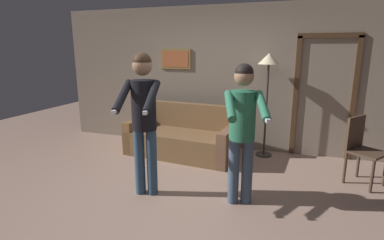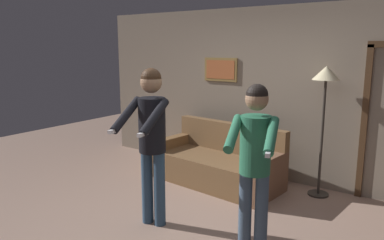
% 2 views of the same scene
% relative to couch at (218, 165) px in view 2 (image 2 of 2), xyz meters
% --- Properties ---
extents(ground_plane, '(12.00, 12.00, 0.00)m').
position_rel_couch_xyz_m(ground_plane, '(0.49, -1.49, -0.28)').
color(ground_plane, '#9F7F6E').
extents(back_wall_assembly, '(6.40, 0.10, 2.60)m').
position_rel_couch_xyz_m(back_wall_assembly, '(0.51, 0.70, 1.02)').
color(back_wall_assembly, gray).
rests_on(back_wall_assembly, ground_plane).
extents(couch, '(1.97, 1.03, 0.87)m').
position_rel_couch_xyz_m(couch, '(0.00, 0.00, 0.00)').
color(couch, brown).
rests_on(couch, ground_plane).
extents(torchiere_lamp, '(0.36, 0.36, 1.77)m').
position_rel_couch_xyz_m(torchiere_lamp, '(1.38, 0.40, 1.22)').
color(torchiere_lamp, '#332D28').
rests_on(torchiere_lamp, ground_plane).
extents(person_standing_left, '(0.52, 0.72, 1.79)m').
position_rel_couch_xyz_m(person_standing_left, '(0.09, -1.57, 0.82)').
color(person_standing_left, '#304C69').
rests_on(person_standing_left, ground_plane).
extents(person_standing_right, '(0.56, 0.67, 1.67)m').
position_rel_couch_xyz_m(person_standing_right, '(1.27, -1.42, 0.73)').
color(person_standing_right, '#3F536A').
rests_on(person_standing_right, ground_plane).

